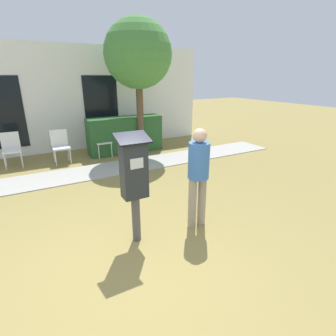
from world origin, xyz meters
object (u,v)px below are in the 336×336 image
object	(u,v)px
person_standing	(198,171)
outdoor_chair_right	(102,139)
outdoor_chair_middle	(60,144)
parking_meter	(134,175)
outdoor_chair_left	(11,147)

from	to	relation	value
person_standing	outdoor_chair_right	size ratio (longest dim) A/B	1.76
outdoor_chair_middle	person_standing	bearing A→B (deg)	-49.53
parking_meter	person_standing	bearing A→B (deg)	-4.94
parking_meter	outdoor_chair_middle	xyz separation A→B (m)	(-0.42, 4.43, -0.49)
parking_meter	outdoor_chair_right	world-z (taller)	parking_meter
outdoor_chair_left	outdoor_chair_right	bearing A→B (deg)	-9.42
outdoor_chair_left	outdoor_chair_right	distance (m)	2.35
outdoor_chair_left	person_standing	bearing A→B (deg)	-66.09
outdoor_chair_right	outdoor_chair_left	bearing A→B (deg)	152.63
parking_meter	person_standing	world-z (taller)	parking_meter
parking_meter	outdoor_chair_middle	distance (m)	4.47
parking_meter	outdoor_chair_middle	bearing A→B (deg)	95.37
person_standing	parking_meter	bearing A→B (deg)	178.96
parking_meter	outdoor_chair_right	bearing A→B (deg)	80.46
person_standing	outdoor_chair_middle	world-z (taller)	person_standing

